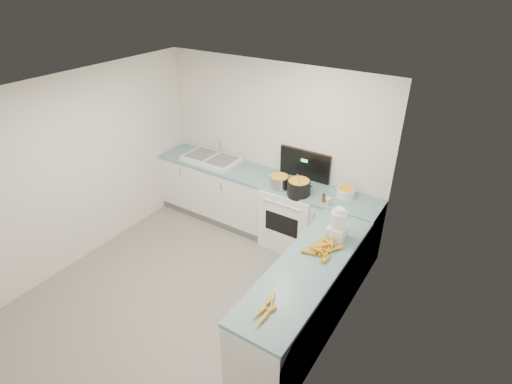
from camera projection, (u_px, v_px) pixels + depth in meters
The scene contains 19 objects.
floor at pixel (188, 295), 4.97m from camera, with size 3.50×4.00×0.00m, color gray, non-canonical shape.
ceiling at pixel (165, 98), 3.73m from camera, with size 3.50×4.00×0.00m, color silver, non-canonical shape.
wall_back at pixel (272, 149), 5.81m from camera, with size 3.50×2.50×0.00m, color silver, non-canonical shape.
wall_left at pixel (77, 171), 5.17m from camera, with size 4.00×2.50×0.00m, color silver, non-canonical shape.
wall_right at pixel (326, 268), 3.52m from camera, with size 4.00×2.50×0.00m, color silver, non-canonical shape.
counter_back at pixel (261, 203), 5.97m from camera, with size 3.50×0.62×0.94m.
counter_right at pixel (306, 299), 4.27m from camera, with size 0.62×2.20×0.94m.
stove at pixel (293, 215), 5.70m from camera, with size 0.76×0.65×1.36m.
sink at pixel (212, 159), 6.15m from camera, with size 0.86×0.52×0.31m.
steel_pot at pixel (280, 183), 5.40m from camera, with size 0.26×0.26×0.19m, color silver.
black_pot at pixel (299, 188), 5.24m from camera, with size 0.31×0.31×0.22m, color black.
wooden_spoon at pixel (299, 180), 5.18m from camera, with size 0.01×0.01×0.32m, color #AD7A47.
mixing_bowl at pixel (346, 192), 5.21m from camera, with size 0.24×0.24×0.11m, color white.
extract_bottle at pixel (324, 198), 5.08m from camera, with size 0.04×0.04×0.10m, color #593319.
spice_jar at pixel (329, 202), 5.01m from camera, with size 0.05×0.05×0.09m, color #E5B266.
food_processor at pixel (338, 226), 4.35m from camera, with size 0.20×0.24×0.39m.
carrot_pile at pixel (323, 249), 4.21m from camera, with size 0.36×0.41×0.09m.
peeled_carrots at pixel (265, 310), 3.48m from camera, with size 0.14×0.43×0.04m.
peelings at pixel (201, 153), 6.24m from camera, with size 0.19×0.15×0.01m.
Camera 1 is at (2.70, -2.62, 3.59)m, focal length 28.00 mm.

